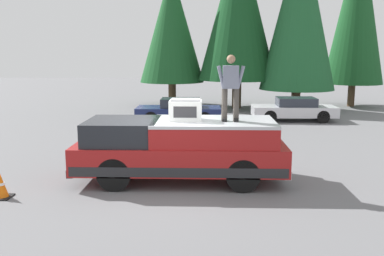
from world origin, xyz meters
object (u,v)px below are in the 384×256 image
at_px(pickup_truck, 180,149).
at_px(parked_car_silver, 294,109).
at_px(compressor_unit, 186,110).
at_px(parked_car_navy, 179,110).
at_px(traffic_cone, 1,186).
at_px(person_on_truck_bed, 231,86).

distance_m(pickup_truck, parked_car_silver, 11.44).
relative_size(compressor_unit, parked_car_navy, 0.20).
distance_m(pickup_truck, traffic_cone, 4.47).
xyz_separation_m(compressor_unit, traffic_cone, (-1.46, 4.32, -1.64)).
bearing_deg(person_on_truck_bed, parked_car_silver, -20.26).
distance_m(compressor_unit, person_on_truck_bed, 1.32).
bearing_deg(pickup_truck, parked_car_navy, 3.67).
distance_m(pickup_truck, parked_car_navy, 9.67).
relative_size(person_on_truck_bed, parked_car_navy, 0.41).
distance_m(pickup_truck, compressor_unit, 1.06).
xyz_separation_m(pickup_truck, traffic_cone, (-1.48, 4.18, -0.58)).
height_order(person_on_truck_bed, parked_car_navy, person_on_truck_bed).
xyz_separation_m(pickup_truck, compressor_unit, (-0.02, -0.14, 1.05)).
bearing_deg(parked_car_silver, traffic_cone, 141.57).
height_order(compressor_unit, parked_car_silver, compressor_unit).
bearing_deg(parked_car_silver, pickup_truck, 153.46).
bearing_deg(parked_car_navy, pickup_truck, -176.33).
bearing_deg(compressor_unit, parked_car_navy, 4.50).
bearing_deg(compressor_unit, pickup_truck, 81.61).
bearing_deg(parked_car_silver, parked_car_navy, 95.84).
relative_size(parked_car_navy, traffic_cone, 6.61).
bearing_deg(pickup_truck, compressor_unit, -98.39).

